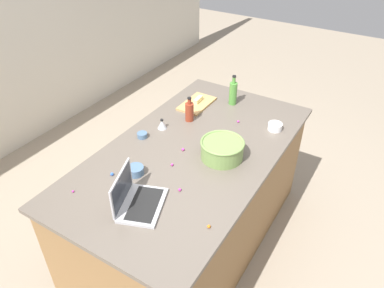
# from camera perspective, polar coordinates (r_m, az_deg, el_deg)

# --- Properties ---
(ground_plane) EXTENTS (12.00, 12.00, 0.00)m
(ground_plane) POSITION_cam_1_polar(r_m,az_deg,el_deg) (3.13, -0.00, -14.32)
(ground_plane) COLOR gray
(island_counter) EXTENTS (1.99, 1.09, 0.90)m
(island_counter) POSITION_cam_1_polar(r_m,az_deg,el_deg) (2.80, -0.00, -8.34)
(island_counter) COLOR olive
(island_counter) RESTS_ON ground
(laptop) EXTENTS (0.37, 0.32, 0.22)m
(laptop) POSITION_cam_1_polar(r_m,az_deg,el_deg) (2.10, -8.74, -8.51)
(laptop) COLOR #B7B7BC
(laptop) RESTS_ON island_counter
(mixing_bowl_large) EXTENTS (0.29, 0.29, 0.13)m
(mixing_bowl_large) POSITION_cam_1_polar(r_m,az_deg,el_deg) (2.42, 4.73, -0.79)
(mixing_bowl_large) COLOR #72934C
(mixing_bowl_large) RESTS_ON island_counter
(bottle_soy) EXTENTS (0.07, 0.07, 0.20)m
(bottle_soy) POSITION_cam_1_polar(r_m,az_deg,el_deg) (2.80, -0.40, 5.12)
(bottle_soy) COLOR maroon
(bottle_soy) RESTS_ON island_counter
(bottle_olive) EXTENTS (0.06, 0.06, 0.25)m
(bottle_olive) POSITION_cam_1_polar(r_m,az_deg,el_deg) (3.04, 6.43, 7.95)
(bottle_olive) COLOR #4C8C38
(bottle_olive) RESTS_ON island_counter
(cutting_board) EXTENTS (0.34, 0.20, 0.02)m
(cutting_board) POSITION_cam_1_polar(r_m,az_deg,el_deg) (3.05, 0.76, 6.32)
(cutting_board) COLOR tan
(cutting_board) RESTS_ON island_counter
(butter_stick_left) EXTENTS (0.11, 0.04, 0.04)m
(butter_stick_left) POSITION_cam_1_polar(r_m,az_deg,el_deg) (3.05, 0.98, 6.93)
(butter_stick_left) COLOR #F4E58C
(butter_stick_left) RESTS_ON cutting_board
(ramekin_small) EXTENTS (0.11, 0.11, 0.05)m
(ramekin_small) POSITION_cam_1_polar(r_m,az_deg,el_deg) (2.33, -8.79, -4.09)
(ramekin_small) COLOR slate
(ramekin_small) RESTS_ON island_counter
(ramekin_medium) EXTENTS (0.11, 0.11, 0.05)m
(ramekin_medium) POSITION_cam_1_polar(r_m,az_deg,el_deg) (2.78, 12.83, 2.67)
(ramekin_medium) COLOR white
(ramekin_medium) RESTS_ON island_counter
(ramekin_wide) EXTENTS (0.07, 0.07, 0.04)m
(ramekin_wide) POSITION_cam_1_polar(r_m,az_deg,el_deg) (2.66, -7.78, 1.38)
(ramekin_wide) COLOR slate
(ramekin_wide) RESTS_ON island_counter
(kitchen_timer) EXTENTS (0.07, 0.07, 0.08)m
(kitchen_timer) POSITION_cam_1_polar(r_m,az_deg,el_deg) (2.73, -4.69, 3.11)
(kitchen_timer) COLOR #B2B2B7
(kitchen_timer) RESTS_ON island_counter
(candy_0) EXTENTS (0.02, 0.02, 0.02)m
(candy_0) POSITION_cam_1_polar(r_m,az_deg,el_deg) (1.99, 2.65, -12.73)
(candy_0) COLOR orange
(candy_0) RESTS_ON island_counter
(candy_1) EXTENTS (0.02, 0.02, 0.02)m
(candy_1) POSITION_cam_1_polar(r_m,az_deg,el_deg) (2.38, -3.12, -3.24)
(candy_1) COLOR #CC3399
(candy_1) RESTS_ON island_counter
(candy_2) EXTENTS (0.02, 0.02, 0.02)m
(candy_2) POSITION_cam_1_polar(r_m,az_deg,el_deg) (2.19, -1.92, -7.14)
(candy_2) COLOR #CC3399
(candy_2) RESTS_ON island_counter
(candy_3) EXTENTS (0.02, 0.02, 0.02)m
(candy_3) POSITION_cam_1_polar(r_m,az_deg,el_deg) (2.83, 7.22, 3.50)
(candy_3) COLOR #CC3399
(candy_3) RESTS_ON island_counter
(candy_4) EXTENTS (0.02, 0.02, 0.02)m
(candy_4) POSITION_cam_1_polar(r_m,az_deg,el_deg) (2.35, -12.37, -4.61)
(candy_4) COLOR blue
(candy_4) RESTS_ON island_counter
(candy_5) EXTENTS (0.02, 0.02, 0.02)m
(candy_5) POSITION_cam_1_polar(r_m,az_deg,el_deg) (2.63, 4.20, 1.04)
(candy_5) COLOR blue
(candy_5) RESTS_ON island_counter
(candy_6) EXTENTS (0.01, 0.01, 0.01)m
(candy_6) POSITION_cam_1_polar(r_m,az_deg,el_deg) (2.29, -18.08, -7.03)
(candy_6) COLOR #CC3399
(candy_6) RESTS_ON island_counter
(candy_7) EXTENTS (0.02, 0.02, 0.02)m
(candy_7) POSITION_cam_1_polar(r_m,az_deg,el_deg) (2.57, 7.51, -0.11)
(candy_7) COLOR #CC3399
(candy_7) RESTS_ON island_counter
(candy_8) EXTENTS (0.02, 0.02, 0.02)m
(candy_8) POSITION_cam_1_polar(r_m,az_deg,el_deg) (2.50, -1.41, -0.85)
(candy_8) COLOR #CC3399
(candy_8) RESTS_ON island_counter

